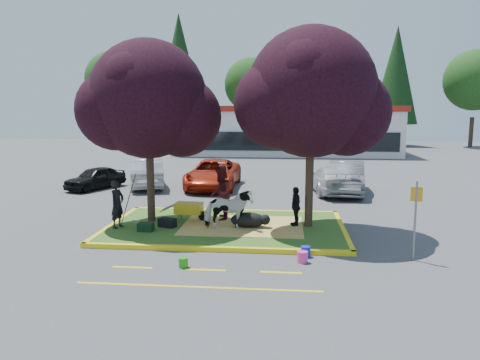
# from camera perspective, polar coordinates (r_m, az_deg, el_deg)

# --- Properties ---
(ground) EXTENTS (90.00, 90.00, 0.00)m
(ground) POSITION_cam_1_polar(r_m,az_deg,el_deg) (16.63, -1.74, -6.04)
(ground) COLOR #424244
(ground) RESTS_ON ground
(median_island) EXTENTS (8.00, 5.00, 0.15)m
(median_island) POSITION_cam_1_polar(r_m,az_deg,el_deg) (16.61, -1.74, -5.79)
(median_island) COLOR #315A1C
(median_island) RESTS_ON ground
(curb_near) EXTENTS (8.30, 0.16, 0.15)m
(curb_near) POSITION_cam_1_polar(r_m,az_deg,el_deg) (14.16, -3.09, -8.41)
(curb_near) COLOR yellow
(curb_near) RESTS_ON ground
(curb_far) EXTENTS (8.30, 0.16, 0.15)m
(curb_far) POSITION_cam_1_polar(r_m,az_deg,el_deg) (19.10, -0.75, -3.84)
(curb_far) COLOR yellow
(curb_far) RESTS_ON ground
(curb_left) EXTENTS (0.16, 5.30, 0.15)m
(curb_left) POSITION_cam_1_polar(r_m,az_deg,el_deg) (17.60, -15.09, -5.26)
(curb_left) COLOR yellow
(curb_left) RESTS_ON ground
(curb_right) EXTENTS (0.16, 5.30, 0.15)m
(curb_right) POSITION_cam_1_polar(r_m,az_deg,el_deg) (16.61, 12.44, -6.00)
(curb_right) COLOR yellow
(curb_right) RESTS_ON ground
(straw_bedding) EXTENTS (4.20, 3.00, 0.01)m
(straw_bedding) POSITION_cam_1_polar(r_m,az_deg,el_deg) (16.53, 0.33, -5.57)
(straw_bedding) COLOR #D5B758
(straw_bedding) RESTS_ON median_island
(tree_purple_left) EXTENTS (5.06, 4.20, 6.51)m
(tree_purple_left) POSITION_cam_1_polar(r_m,az_deg,el_deg) (17.03, -11.08, 8.98)
(tree_purple_left) COLOR black
(tree_purple_left) RESTS_ON median_island
(tree_purple_right) EXTENTS (5.30, 4.40, 6.82)m
(tree_purple_right) POSITION_cam_1_polar(r_m,az_deg,el_deg) (16.14, 8.76, 9.77)
(tree_purple_right) COLOR black
(tree_purple_right) RESTS_ON median_island
(fire_lane_stripe_a) EXTENTS (1.10, 0.12, 0.01)m
(fire_lane_stripe_a) POSITION_cam_1_polar(r_m,az_deg,el_deg) (13.14, -12.98, -10.35)
(fire_lane_stripe_a) COLOR yellow
(fire_lane_stripe_a) RESTS_ON ground
(fire_lane_stripe_b) EXTENTS (1.10, 0.12, 0.01)m
(fire_lane_stripe_b) POSITION_cam_1_polar(r_m,az_deg,el_deg) (12.66, -4.21, -10.88)
(fire_lane_stripe_b) COLOR yellow
(fire_lane_stripe_b) RESTS_ON ground
(fire_lane_stripe_c) EXTENTS (1.10, 0.12, 0.01)m
(fire_lane_stripe_c) POSITION_cam_1_polar(r_m,az_deg,el_deg) (12.49, 5.04, -11.17)
(fire_lane_stripe_c) COLOR yellow
(fire_lane_stripe_c) RESTS_ON ground
(fire_lane_long) EXTENTS (6.00, 0.10, 0.01)m
(fire_lane_long) POSITION_cam_1_polar(r_m,az_deg,el_deg) (11.56, -5.25, -12.87)
(fire_lane_long) COLOR yellow
(fire_lane_long) RESTS_ON ground
(retail_building) EXTENTS (20.40, 8.40, 4.40)m
(retail_building) POSITION_cam_1_polar(r_m,az_deg,el_deg) (43.97, 5.56, 6.19)
(retail_building) COLOR silver
(retail_building) RESTS_ON ground
(treeline) EXTENTS (46.58, 7.80, 14.63)m
(treeline) POSITION_cam_1_polar(r_m,az_deg,el_deg) (53.67, 4.83, 12.53)
(treeline) COLOR black
(treeline) RESTS_ON ground
(cow) EXTENTS (1.75, 1.08, 1.38)m
(cow) POSITION_cam_1_polar(r_m,az_deg,el_deg) (15.90, -1.43, -3.63)
(cow) COLOR white
(cow) RESTS_ON median_island
(calf) EXTENTS (1.26, 0.76, 0.53)m
(calf) POSITION_cam_1_polar(r_m,az_deg,el_deg) (16.25, 0.99, -4.89)
(calf) COLOR black
(calf) RESTS_ON median_island
(handler) EXTENTS (0.55, 0.69, 1.65)m
(handler) POSITION_cam_1_polar(r_m,az_deg,el_deg) (16.65, -14.73, -2.86)
(handler) COLOR black
(handler) RESTS_ON median_island
(visitor_a) EXTENTS (0.81, 1.00, 1.95)m
(visitor_a) POSITION_cam_1_polar(r_m,az_deg,el_deg) (17.22, -2.37, -1.69)
(visitor_a) COLOR #471416
(visitor_a) RESTS_ON median_island
(visitor_b) EXTENTS (0.54, 0.87, 1.38)m
(visitor_b) POSITION_cam_1_polar(r_m,az_deg,el_deg) (16.50, 6.79, -3.21)
(visitor_b) COLOR black
(visitor_b) RESTS_ON median_island
(wheelbarrow) EXTENTS (1.77, 0.66, 0.66)m
(wheelbarrow) POSITION_cam_1_polar(r_m,az_deg,el_deg) (17.27, -6.23, -3.45)
(wheelbarrow) COLOR black
(wheelbarrow) RESTS_ON median_island
(gear_bag_dark) EXTENTS (0.67, 0.50, 0.30)m
(gear_bag_dark) POSITION_cam_1_polar(r_m,az_deg,el_deg) (16.53, -8.85, -5.16)
(gear_bag_dark) COLOR black
(gear_bag_dark) RESTS_ON median_island
(gear_bag_green) EXTENTS (0.53, 0.36, 0.27)m
(gear_bag_green) POSITION_cam_1_polar(r_m,az_deg,el_deg) (16.11, -11.42, -5.65)
(gear_bag_green) COLOR black
(gear_bag_green) RESTS_ON median_island
(sign_post) EXTENTS (0.31, 0.14, 2.26)m
(sign_post) POSITION_cam_1_polar(r_m,az_deg,el_deg) (13.91, 20.61, -3.74)
(sign_post) COLOR slate
(sign_post) RESTS_ON ground
(bucket_green) EXTENTS (0.29, 0.29, 0.27)m
(bucket_green) POSITION_cam_1_polar(r_m,az_deg,el_deg) (12.88, -6.92, -9.96)
(bucket_green) COLOR #219617
(bucket_green) RESTS_ON ground
(bucket_pink) EXTENTS (0.38, 0.38, 0.32)m
(bucket_pink) POSITION_cam_1_polar(r_m,az_deg,el_deg) (13.28, 7.62, -9.28)
(bucket_pink) COLOR #FC3898
(bucket_pink) RESTS_ON ground
(bucket_blue) EXTENTS (0.36, 0.36, 0.30)m
(bucket_blue) POSITION_cam_1_polar(r_m,az_deg,el_deg) (13.79, 8.00, -8.63)
(bucket_blue) COLOR #1728BD
(bucket_blue) RESTS_ON ground
(car_black) EXTENTS (2.72, 3.72, 1.18)m
(car_black) POSITION_cam_1_polar(r_m,az_deg,el_deg) (25.79, -17.21, 0.25)
(car_black) COLOR black
(car_black) RESTS_ON ground
(car_silver) EXTENTS (3.01, 4.96, 1.54)m
(car_silver) POSITION_cam_1_polar(r_m,az_deg,el_deg) (25.73, -11.35, 0.87)
(car_silver) COLOR #9DA0A5
(car_silver) RESTS_ON ground
(car_red) EXTENTS (2.55, 5.43, 1.50)m
(car_red) POSITION_cam_1_polar(r_m,az_deg,el_deg) (24.99, -3.26, 0.74)
(car_red) COLOR #A8230E
(car_red) RESTS_ON ground
(car_white) EXTENTS (2.36, 4.87, 1.37)m
(car_white) POSITION_cam_1_polar(r_m,az_deg,el_deg) (23.92, 11.12, 0.06)
(car_white) COLOR silver
(car_white) RESTS_ON ground
(car_grey) EXTENTS (2.22, 4.94, 1.57)m
(car_grey) POSITION_cam_1_polar(r_m,az_deg,el_deg) (23.91, 12.83, 0.25)
(car_grey) COLOR #55585C
(car_grey) RESTS_ON ground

